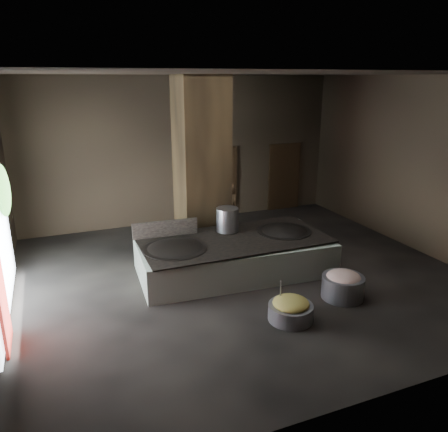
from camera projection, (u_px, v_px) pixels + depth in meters
name	position (u px, v px, depth m)	size (l,w,h in m)	color
floor	(241.00, 277.00, 10.26)	(10.00, 9.00, 0.10)	black
ceiling	(244.00, 71.00, 8.87)	(10.00, 9.00, 0.10)	black
back_wall	(183.00, 151.00, 13.59)	(10.00, 0.10, 4.50)	black
front_wall	(390.00, 256.00, 5.55)	(10.00, 0.10, 4.50)	black
right_wall	(419.00, 165.00, 11.37)	(0.10, 9.00, 4.50)	black
pillar	(201.00, 167.00, 11.14)	(1.20, 1.20, 4.50)	black
hearth_platform	(234.00, 256.00, 10.31)	(4.44, 2.12, 0.77)	silver
platform_cap	(234.00, 239.00, 10.18)	(4.34, 2.08, 0.03)	black
wok_left	(175.00, 252.00, 9.64)	(1.40, 1.40, 0.39)	black
wok_left_rim	(175.00, 249.00, 9.62)	(1.43, 1.43, 0.05)	black
wok_right	(284.00, 234.00, 10.73)	(1.30, 1.30, 0.37)	black
wok_right_rim	(284.00, 231.00, 10.71)	(1.33, 1.33, 0.05)	black
stock_pot	(227.00, 220.00, 10.59)	(0.54, 0.54, 0.58)	#9EA0A5
splash_guard	(165.00, 229.00, 10.26)	(1.54, 0.06, 0.39)	black
cook	(228.00, 213.00, 12.01)	(0.63, 0.40, 1.72)	brown
veg_basin	(290.00, 312.00, 8.31)	(0.85, 0.85, 0.31)	slate
veg_fill	(291.00, 303.00, 8.25)	(0.70, 0.70, 0.22)	olive
ladle	(281.00, 292.00, 8.27)	(0.03, 0.03, 0.67)	#9EA0A5
meat_basin	(343.00, 287.00, 9.13)	(0.87, 0.87, 0.48)	slate
meat_fill	(343.00, 278.00, 9.06)	(0.72, 0.72, 0.28)	#A97065
doorway_near	(220.00, 184.00, 14.28)	(1.18, 0.08, 2.38)	black
doorway_near_glow	(217.00, 185.00, 14.38)	(0.80, 0.04, 1.88)	#8C6647
doorway_far	(284.00, 178.00, 15.13)	(1.18, 0.08, 2.38)	black
doorway_far_glow	(285.00, 178.00, 15.38)	(0.77, 0.04, 1.83)	#8C6647
pavilion_sliver	(2.00, 302.00, 7.28)	(0.05, 0.90, 1.70)	maroon
tree_silhouette	(3.00, 190.00, 9.00)	(0.28, 1.10, 1.10)	#194714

